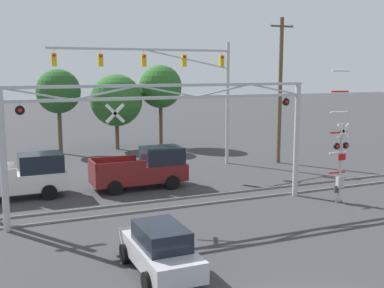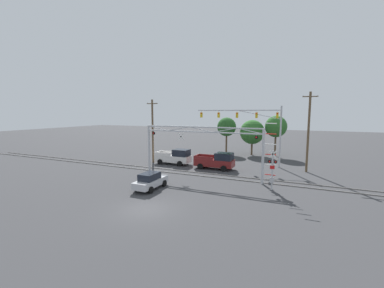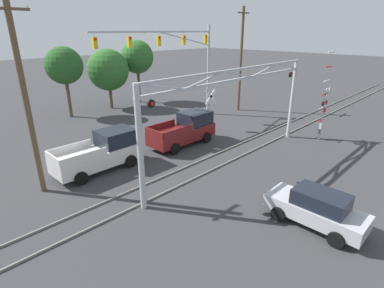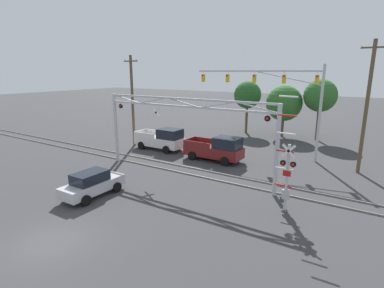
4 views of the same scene
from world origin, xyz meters
name	(u,v)px [view 2 (image 2 of 4)]	position (x,y,z in m)	size (l,w,h in m)	color
ground_plane	(146,209)	(0.00, 0.00, 0.00)	(200.00, 200.00, 0.00)	#38383A
rail_track_near	(201,176)	(0.00, 11.49, 0.05)	(80.00, 0.08, 0.10)	gray
rail_track_far	(206,173)	(0.00, 12.92, 0.05)	(80.00, 0.08, 0.10)	gray
crossing_gantry	(200,143)	(-0.01, 11.21, 4.11)	(14.58, 0.30, 5.98)	#B7BABF
crossing_signal_mast	(272,169)	(8.34, 9.21, 2.18)	(1.20, 0.35, 6.62)	#B7BABF
traffic_signal_span	(256,123)	(4.67, 20.53, 6.05)	(12.31, 0.39, 8.49)	#B7BABF
pickup_truck_lead	(217,161)	(0.36, 16.01, 1.10)	(5.29, 2.23, 2.27)	maroon
pickup_truck_following	(175,157)	(-6.23, 16.49, 1.10)	(5.26, 2.23, 2.27)	silver
sedan_waiting	(150,181)	(-2.74, 4.75, 0.83)	(1.89, 4.19, 1.66)	#B7B7BC
utility_pole_left	(153,130)	(-9.91, 16.33, 4.89)	(1.80, 0.28, 9.48)	brown
utility_pole_right	(308,131)	(11.41, 19.22, 5.23)	(1.80, 0.28, 10.16)	brown
background_tree_beyond_span	(252,132)	(2.34, 29.55, 4.10)	(4.29, 4.29, 6.25)	brown
background_tree_far_left_verge	(227,127)	(-2.32, 29.37, 4.90)	(3.45, 3.45, 6.66)	brown
background_tree_far_right_verge	(276,127)	(6.31, 29.84, 5.15)	(3.70, 3.70, 7.02)	brown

